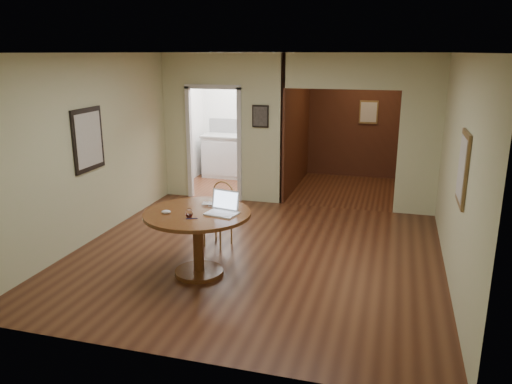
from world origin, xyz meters
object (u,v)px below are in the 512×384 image
(dining_table, at_px, (198,228))
(closed_laptop, at_px, (213,205))
(chair, at_px, (220,210))
(open_laptop, at_px, (223,207))

(dining_table, relative_size, closed_laptop, 4.31)
(closed_laptop, bearing_deg, chair, 96.89)
(chair, relative_size, open_laptop, 2.26)
(closed_laptop, bearing_deg, dining_table, -117.48)
(dining_table, height_order, chair, chair)
(dining_table, distance_m, chair, 1.05)
(chair, relative_size, closed_laptop, 3.04)
(dining_table, height_order, closed_laptop, closed_laptop)
(dining_table, bearing_deg, chair, 94.82)
(dining_table, height_order, open_laptop, open_laptop)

